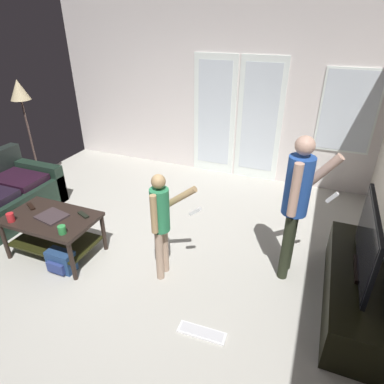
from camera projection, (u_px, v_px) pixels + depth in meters
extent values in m
cube|color=#B4B1A7|center=(129.00, 259.00, 3.88)|extent=(5.51, 5.59, 0.02)
cube|color=silver|center=(209.00, 92.00, 5.47)|extent=(5.51, 0.06, 2.78)
cube|color=white|center=(214.00, 117.00, 5.59)|extent=(0.73, 0.02, 2.03)
cube|color=silver|center=(214.00, 115.00, 5.56)|extent=(0.57, 0.01, 1.73)
cube|color=white|center=(259.00, 122.00, 5.34)|extent=(0.73, 0.02, 2.03)
cube|color=silver|center=(259.00, 120.00, 5.31)|extent=(0.57, 0.01, 1.73)
cube|color=white|center=(348.00, 112.00, 4.78)|extent=(0.79, 0.02, 1.22)
cube|color=silver|center=(348.00, 112.00, 4.77)|extent=(0.73, 0.01, 1.16)
cube|color=#1B2C22|center=(38.00, 180.00, 5.06)|extent=(0.93, 0.16, 0.57)
cube|color=black|center=(19.00, 179.00, 4.69)|extent=(0.69, 0.49, 0.09)
cube|color=black|center=(51.00, 218.00, 3.73)|extent=(1.02, 0.63, 0.04)
cube|color=black|center=(56.00, 241.00, 3.88)|extent=(0.94, 0.55, 0.02)
cylinder|color=black|center=(5.00, 241.00, 3.78)|extent=(0.05, 0.05, 0.48)
cylinder|color=black|center=(72.00, 262.00, 3.46)|extent=(0.05, 0.05, 0.48)
cylinder|color=black|center=(41.00, 217.00, 4.24)|extent=(0.05, 0.05, 0.48)
cylinder|color=black|center=(104.00, 233.00, 3.92)|extent=(0.05, 0.05, 0.48)
cube|color=black|center=(353.00, 288.00, 3.16)|extent=(0.47, 1.63, 0.43)
cube|color=black|center=(356.00, 358.00, 2.49)|extent=(0.40, 0.02, 0.24)
cube|color=black|center=(359.00, 269.00, 3.05)|extent=(0.08, 0.38, 0.04)
cube|color=black|center=(368.00, 241.00, 2.90)|extent=(0.04, 1.09, 0.62)
cube|color=black|center=(365.00, 240.00, 2.90)|extent=(0.00, 1.04, 0.57)
cylinder|color=#272D1D|center=(286.00, 248.00, 3.43)|extent=(0.11, 0.11, 0.77)
cylinder|color=#272D1D|center=(290.00, 239.00, 3.56)|extent=(0.11, 0.11, 0.77)
cylinder|color=#244C9F|center=(298.00, 186.00, 3.17)|extent=(0.25, 0.25, 0.60)
sphere|color=#D4A790|center=(305.00, 145.00, 2.98)|extent=(0.18, 0.18, 0.18)
cylinder|color=#D4A790|center=(295.00, 190.00, 3.02)|extent=(0.09, 0.09, 0.54)
cylinder|color=#D4A790|center=(319.00, 174.00, 3.20)|extent=(0.39, 0.12, 0.48)
cube|color=white|center=(332.00, 197.00, 3.24)|extent=(0.11, 0.05, 0.13)
cylinder|color=tan|center=(160.00, 256.00, 3.46)|extent=(0.08, 0.08, 0.59)
cylinder|color=tan|center=(165.00, 249.00, 3.57)|extent=(0.08, 0.08, 0.59)
cylinder|color=#2D8353|center=(160.00, 210.00, 3.26)|extent=(0.19, 0.19, 0.46)
sphere|color=tan|center=(158.00, 181.00, 3.11)|extent=(0.14, 0.14, 0.14)
cylinder|color=tan|center=(154.00, 214.00, 3.14)|extent=(0.07, 0.07, 0.41)
cylinder|color=tan|center=(180.00, 198.00, 3.27)|extent=(0.37, 0.07, 0.31)
cube|color=white|center=(195.00, 211.00, 3.28)|extent=(0.13, 0.04, 0.11)
cylinder|color=#2D2C2A|center=(41.00, 182.00, 5.62)|extent=(0.26, 0.26, 0.02)
cylinder|color=#503C36|center=(32.00, 143.00, 5.28)|extent=(0.03, 0.03, 1.44)
cone|color=#CCB789|center=(19.00, 90.00, 4.89)|extent=(0.29, 0.29, 0.30)
cube|color=navy|center=(61.00, 261.00, 3.65)|extent=(0.31, 0.15, 0.25)
cube|color=navy|center=(56.00, 268.00, 3.59)|extent=(0.22, 0.04, 0.12)
cube|color=white|center=(202.00, 333.00, 2.96)|extent=(0.44, 0.15, 0.02)
cube|color=silver|center=(202.00, 332.00, 2.96)|extent=(0.40, 0.11, 0.00)
cube|color=#3B3033|center=(52.00, 216.00, 3.71)|extent=(0.35, 0.31, 0.02)
cylinder|color=red|center=(10.00, 217.00, 3.61)|extent=(0.08, 0.08, 0.10)
cylinder|color=#309044|center=(62.00, 230.00, 3.42)|extent=(0.08, 0.08, 0.09)
cube|color=black|center=(31.00, 206.00, 3.90)|extent=(0.17, 0.12, 0.02)
cube|color=black|center=(83.00, 215.00, 3.74)|extent=(0.18, 0.11, 0.02)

